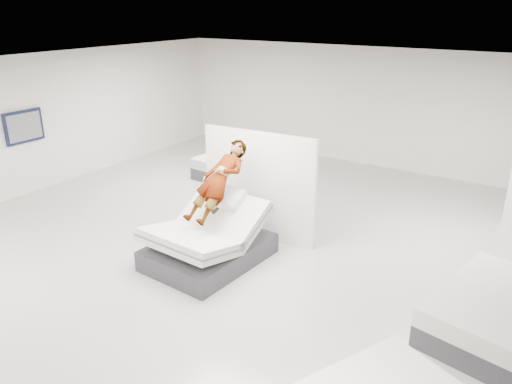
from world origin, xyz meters
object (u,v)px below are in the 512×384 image
divider_panel (259,186)px  flat_bed_left_far (239,169)px  remote (215,211)px  wall_poster (24,127)px  hero_bed (209,242)px  flat_bed_right_far (506,318)px  person (219,191)px

divider_panel → flat_bed_left_far: 3.44m
flat_bed_left_far → remote: bearing=-59.7°
remote → wall_poster: (-5.88, 0.45, 0.56)m
hero_bed → flat_bed_right_far: hero_bed is taller
flat_bed_right_far → wall_poster: size_ratio=2.57×
remote → flat_bed_right_far: size_ratio=0.06×
person → flat_bed_right_far: (4.65, 0.23, -0.94)m
remote → wall_poster: size_ratio=0.15×
remote → hero_bed: bearing=169.9°
hero_bed → divider_panel: bearing=82.8°
person → flat_bed_right_far: size_ratio=0.69×
flat_bed_right_far → person: bearing=-177.1°
hero_bed → remote: hero_bed is taller
remote → flat_bed_right_far: remote is taller
flat_bed_right_far → divider_panel: bearing=169.9°
flat_bed_left_far → hero_bed: bearing=-61.8°
hero_bed → remote: bearing=-13.6°
flat_bed_left_far → person: bearing=-59.6°
remote → flat_bed_left_far: remote is taller
person → wall_poster: bearing=-177.4°
hero_bed → remote: (0.22, -0.05, 0.65)m
hero_bed → flat_bed_right_far: bearing=6.7°
divider_panel → flat_bed_right_far: 4.63m
person → divider_panel: (0.15, 1.03, -0.20)m
hero_bed → wall_poster: bearing=176.0°
hero_bed → remote: 0.69m
hero_bed → wall_poster: size_ratio=2.25×
divider_panel → flat_bed_left_far: divider_panel is taller
flat_bed_right_far → flat_bed_left_far: 7.49m
hero_bed → divider_panel: (0.17, 1.34, 0.66)m
divider_panel → flat_bed_left_far: (-2.23, 2.51, -0.76)m
wall_poster → divider_panel: bearing=9.2°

